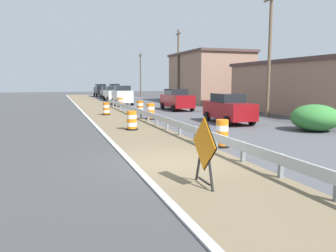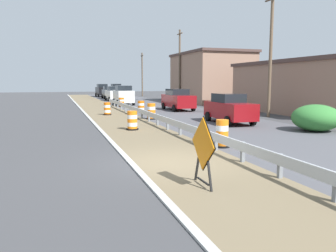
# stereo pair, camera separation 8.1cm
# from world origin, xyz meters

# --- Properties ---
(ground_plane) EXTENTS (160.00, 160.00, 0.00)m
(ground_plane) POSITION_xyz_m (0.00, 0.00, 0.00)
(ground_plane) COLOR #3D3D3F
(median_dirt_strip) EXTENTS (3.71, 120.00, 0.01)m
(median_dirt_strip) POSITION_xyz_m (0.65, 0.00, 0.00)
(median_dirt_strip) COLOR #706047
(median_dirt_strip) RESTS_ON ground
(far_lane_asphalt) EXTENTS (8.01, 120.00, 0.00)m
(far_lane_asphalt) POSITION_xyz_m (6.51, 0.00, 0.00)
(far_lane_asphalt) COLOR #4C4C51
(far_lane_asphalt) RESTS_ON ground
(curb_near_edge) EXTENTS (0.20, 120.00, 0.11)m
(curb_near_edge) POSITION_xyz_m (-1.30, 0.00, 0.00)
(curb_near_edge) COLOR #ADADA8
(curb_near_edge) RESTS_ON ground
(guardrail_median) EXTENTS (0.18, 58.36, 0.71)m
(guardrail_median) POSITION_xyz_m (2.27, -0.74, 0.52)
(guardrail_median) COLOR #ADB2B7
(guardrail_median) RESTS_ON ground
(warning_sign_diamond) EXTENTS (0.07, 1.45, 1.85)m
(warning_sign_diamond) POSITION_xyz_m (-0.02, -2.72, 1.03)
(warning_sign_diamond) COLOR black
(warning_sign_diamond) RESTS_ON ground
(traffic_barrel_nearest) EXTENTS (0.64, 0.64, 1.14)m
(traffic_barrel_nearest) POSITION_xyz_m (2.88, 1.81, 0.52)
(traffic_barrel_nearest) COLOR orange
(traffic_barrel_nearest) RESTS_ON ground
(traffic_barrel_close) EXTENTS (0.69, 0.69, 1.06)m
(traffic_barrel_close) POSITION_xyz_m (0.44, 7.89, 0.48)
(traffic_barrel_close) COLOR orange
(traffic_barrel_close) RESTS_ON ground
(traffic_barrel_mid) EXTENTS (0.72, 0.72, 1.14)m
(traffic_barrel_mid) POSITION_xyz_m (2.89, 12.72, 0.52)
(traffic_barrel_mid) COLOR orange
(traffic_barrel_mid) RESTS_ON ground
(traffic_barrel_far) EXTENTS (0.66, 0.66, 1.02)m
(traffic_barrel_far) POSITION_xyz_m (0.33, 16.83, 0.46)
(traffic_barrel_far) COLOR orange
(traffic_barrel_far) RESTS_ON ground
(traffic_barrel_farther) EXTENTS (0.72, 0.72, 0.99)m
(traffic_barrel_farther) POSITION_xyz_m (3.53, 18.41, 0.45)
(traffic_barrel_farther) COLOR orange
(traffic_barrel_farther) RESTS_ON ground
(traffic_barrel_farthest) EXTENTS (0.71, 0.71, 0.97)m
(traffic_barrel_farthest) POSITION_xyz_m (3.07, 25.30, 0.43)
(traffic_barrel_farthest) COLOR orange
(traffic_barrel_farthest) RESTS_ON ground
(car_lead_near_lane) EXTENTS (2.07, 4.10, 1.95)m
(car_lead_near_lane) POSITION_xyz_m (4.37, 42.78, 0.98)
(car_lead_near_lane) COLOR #4C5156
(car_lead_near_lane) RESTS_ON ground
(car_trailing_near_lane) EXTENTS (2.02, 4.49, 1.92)m
(car_trailing_near_lane) POSITION_xyz_m (7.10, 8.95, 0.96)
(car_trailing_near_lane) COLOR maroon
(car_trailing_near_lane) RESTS_ON ground
(car_lead_far_lane) EXTENTS (2.12, 4.80, 2.21)m
(car_lead_far_lane) POSITION_xyz_m (3.90, 28.48, 1.11)
(car_lead_far_lane) COLOR silver
(car_lead_far_lane) RESTS_ON ground
(car_mid_far_lane) EXTENTS (2.09, 4.65, 2.00)m
(car_mid_far_lane) POSITION_xyz_m (7.33, 19.37, 1.00)
(car_mid_far_lane) COLOR maroon
(car_mid_far_lane) RESTS_ON ground
(car_trailing_far_lane) EXTENTS (2.25, 4.59, 2.01)m
(car_trailing_far_lane) POSITION_xyz_m (4.23, 36.94, 1.01)
(car_trailing_far_lane) COLOR silver
(car_trailing_far_lane) RESTS_ON ground
(car_distant_a) EXTENTS (2.14, 4.69, 2.22)m
(car_distant_a) POSITION_xyz_m (7.54, 54.62, 1.11)
(car_distant_a) COLOR black
(car_distant_a) RESTS_ON ground
(car_distant_b) EXTENTS (2.09, 4.28, 2.24)m
(car_distant_b) POSITION_xyz_m (4.14, 49.33, 1.12)
(car_distant_b) COLOR black
(car_distant_b) RESTS_ON ground
(roadside_shop_near) EXTENTS (7.30, 14.63, 4.46)m
(roadside_shop_near) POSITION_xyz_m (17.14, 13.24, 2.24)
(roadside_shop_near) COLOR #93705B
(roadside_shop_near) RESTS_ON ground
(roadside_shop_far) EXTENTS (7.46, 11.44, 6.34)m
(roadside_shop_far) POSITION_xyz_m (15.43, 29.34, 3.18)
(roadside_shop_far) COLOR #93705B
(roadside_shop_far) RESTS_ON ground
(utility_pole_near) EXTENTS (0.24, 1.80, 9.19)m
(utility_pole_near) POSITION_xyz_m (11.75, 11.33, 4.75)
(utility_pole_near) COLOR brown
(utility_pole_near) RESTS_ON ground
(utility_pole_mid) EXTENTS (0.24, 1.80, 9.20)m
(utility_pole_mid) POSITION_xyz_m (11.69, 30.67, 4.76)
(utility_pole_mid) COLOR brown
(utility_pole_mid) RESTS_ON ground
(utility_pole_far) EXTENTS (0.24, 1.80, 7.75)m
(utility_pole_far) POSITION_xyz_m (11.33, 49.06, 4.03)
(utility_pole_far) COLOR brown
(utility_pole_far) RESTS_ON ground
(bush_roadside) EXTENTS (2.60, 2.60, 1.46)m
(bush_roadside) POSITION_xyz_m (9.87, 4.28, 0.73)
(bush_roadside) COLOR #337533
(bush_roadside) RESTS_ON ground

